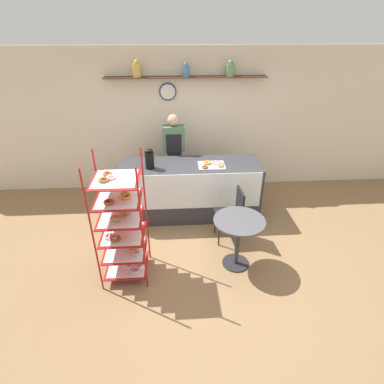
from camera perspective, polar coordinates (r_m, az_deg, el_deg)
name	(u,v)px	position (r m, az deg, el deg)	size (l,w,h in m)	color
ground_plane	(194,251)	(4.62, 0.30, -11.22)	(14.00, 14.00, 0.00)	olive
back_wall	(186,121)	(5.94, -1.15, 13.31)	(10.00, 0.30, 2.70)	beige
display_counter	(190,190)	(5.22, -0.48, 0.47)	(2.38, 0.78, 0.97)	#333338
pastry_rack	(122,225)	(3.88, -13.21, -6.16)	(0.59, 0.59, 1.72)	#A51919
person_worker	(174,154)	(5.58, -3.40, 7.15)	(0.39, 0.23, 1.65)	#282833
cafe_table	(238,232)	(4.11, 8.83, -7.45)	(0.69, 0.69, 0.76)	#262628
cafe_chair	(234,210)	(4.62, 7.94, -3.45)	(0.40, 0.40, 0.86)	black
coffee_carafe	(149,159)	(4.85, -8.11, 6.27)	(0.14, 0.14, 0.33)	black
donut_tray_counter	(213,164)	(4.97, 3.96, 5.28)	(0.44, 0.35, 0.05)	silver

